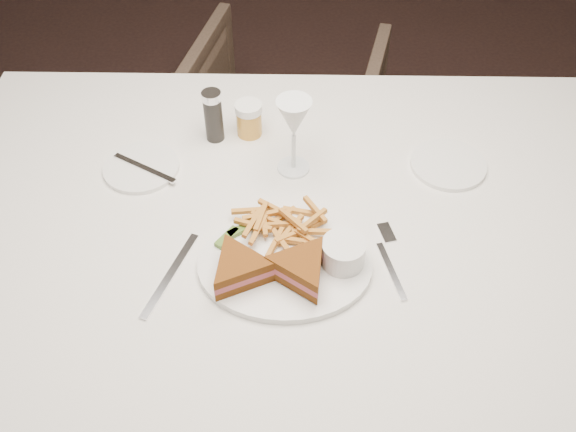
# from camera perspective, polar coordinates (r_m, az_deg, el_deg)

# --- Properties ---
(table) EXTENTS (1.49, 1.05, 0.75)m
(table) POSITION_cam_1_polar(r_m,az_deg,el_deg) (1.56, -0.08, -9.32)
(table) COLOR silver
(table) RESTS_ON ground
(chair_far) EXTENTS (0.75, 0.72, 0.63)m
(chair_far) POSITION_cam_1_polar(r_m,az_deg,el_deg) (2.19, -0.47, 8.54)
(chair_far) COLOR #44352A
(chair_far) RESTS_ON ground
(table_setting) EXTENTS (0.81, 0.60, 0.18)m
(table_setting) POSITION_cam_1_polar(r_m,az_deg,el_deg) (1.22, -0.54, -0.04)
(table_setting) COLOR white
(table_setting) RESTS_ON table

